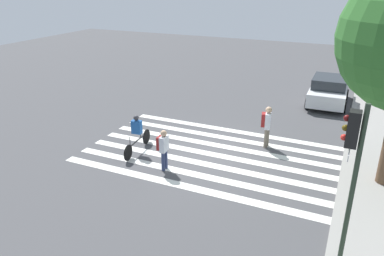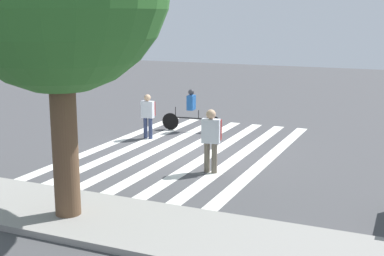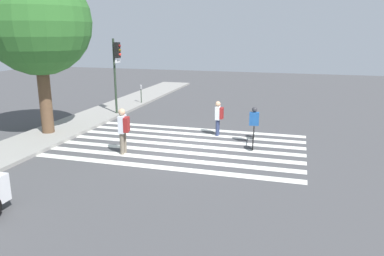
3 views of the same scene
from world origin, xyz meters
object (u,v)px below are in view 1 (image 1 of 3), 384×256
object	(u,v)px
cyclist_far_lane	(137,132)
traffic_light	(352,156)
car_parked_far_curb	(329,91)
pedestrian_adult_yellow_jacket	(267,123)
pedestrian_adult_tall_backpack	(163,147)

from	to	relation	value
cyclist_far_lane	traffic_light	bearing A→B (deg)	61.06
car_parked_far_curb	traffic_light	bearing A→B (deg)	5.77
cyclist_far_lane	car_parked_far_curb	bearing A→B (deg)	140.94
pedestrian_adult_yellow_jacket	pedestrian_adult_tall_backpack	world-z (taller)	pedestrian_adult_yellow_jacket
pedestrian_adult_yellow_jacket	pedestrian_adult_tall_backpack	bearing A→B (deg)	-50.51
traffic_light	car_parked_far_curb	distance (m)	13.56
pedestrian_adult_yellow_jacket	car_parked_far_curb	size ratio (longest dim) A/B	0.44
traffic_light	cyclist_far_lane	world-z (taller)	traffic_light
traffic_light	cyclist_far_lane	bearing A→B (deg)	-113.33
car_parked_far_curb	pedestrian_adult_yellow_jacket	bearing A→B (deg)	-15.03
pedestrian_adult_yellow_jacket	car_parked_far_curb	xyz separation A→B (m)	(-7.12, 1.79, -0.26)
pedestrian_adult_tall_backpack	cyclist_far_lane	distance (m)	1.94
pedestrian_adult_tall_backpack	traffic_light	bearing A→B (deg)	64.16
pedestrian_adult_yellow_jacket	cyclist_far_lane	bearing A→B (deg)	-71.03
traffic_light	pedestrian_adult_yellow_jacket	size ratio (longest dim) A/B	2.38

